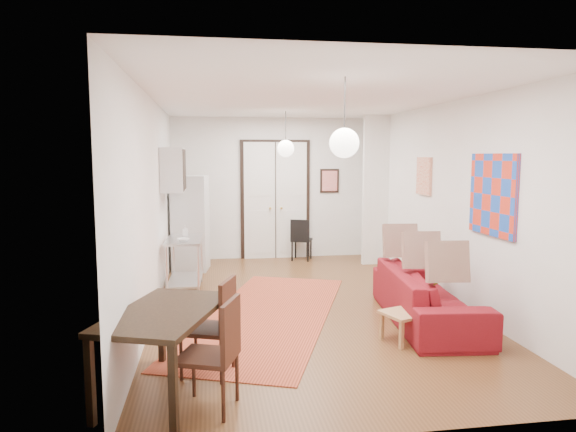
{
  "coord_description": "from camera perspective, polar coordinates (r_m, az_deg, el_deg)",
  "views": [
    {
      "loc": [
        -1.34,
        -7.04,
        2.12
      ],
      "look_at": [
        -0.22,
        0.29,
        1.25
      ],
      "focal_mm": 32.0,
      "sensor_mm": 36.0,
      "label": 1
    }
  ],
  "objects": [
    {
      "name": "floor",
      "position": [
        7.47,
        2.04,
        -9.79
      ],
      "size": [
        7.0,
        7.0,
        0.0
      ],
      "primitive_type": "plane",
      "color": "brown",
      "rests_on": "ground"
    },
    {
      "name": "ceiling",
      "position": [
        7.21,
        2.13,
        12.9
      ],
      "size": [
        4.2,
        7.0,
        0.02
      ],
      "primitive_type": "cube",
      "color": "white",
      "rests_on": "wall_back"
    },
    {
      "name": "wall_back",
      "position": [
        10.65,
        -1.45,
        3.08
      ],
      "size": [
        4.2,
        0.02,
        2.9
      ],
      "primitive_type": "cube",
      "color": "white",
      "rests_on": "floor"
    },
    {
      "name": "wall_front",
      "position": [
        3.84,
        11.9,
        -3.51
      ],
      "size": [
        4.2,
        0.02,
        2.9
      ],
      "primitive_type": "cube",
      "color": "white",
      "rests_on": "floor"
    },
    {
      "name": "wall_left",
      "position": [
        7.11,
        -14.78,
        1.06
      ],
      "size": [
        0.02,
        7.0,
        2.9
      ],
      "primitive_type": "cube",
      "color": "white",
      "rests_on": "floor"
    },
    {
      "name": "wall_right",
      "position": [
        7.86,
        17.3,
        1.5
      ],
      "size": [
        0.02,
        7.0,
        2.9
      ],
      "primitive_type": "cube",
      "color": "white",
      "rests_on": "floor"
    },
    {
      "name": "double_doors",
      "position": [
        10.62,
        -1.41,
        1.72
      ],
      "size": [
        1.44,
        0.06,
        2.5
      ],
      "primitive_type": "cube",
      "color": "white",
      "rests_on": "wall_back"
    },
    {
      "name": "stub_partition",
      "position": [
        10.13,
        9.7,
        2.8
      ],
      "size": [
        0.5,
        0.1,
        2.9
      ],
      "primitive_type": "cube",
      "color": "white",
      "rests_on": "floor"
    },
    {
      "name": "wall_cabinet",
      "position": [
        8.56,
        -12.62,
        5.06
      ],
      "size": [
        0.35,
        1.0,
        0.7
      ],
      "primitive_type": "cube",
      "color": "silver",
      "rests_on": "wall_left"
    },
    {
      "name": "painting_popart",
      "position": [
        6.74,
        21.81,
        2.21
      ],
      "size": [
        0.05,
        1.0,
        1.0
      ],
      "primitive_type": "cube",
      "color": "red",
      "rests_on": "wall_right"
    },
    {
      "name": "painting_abstract",
      "position": [
        8.56,
        14.88,
        4.32
      ],
      "size": [
        0.05,
        0.5,
        0.6
      ],
      "primitive_type": "cube",
      "color": "#EEE5C7",
      "rests_on": "wall_right"
    },
    {
      "name": "poster_back",
      "position": [
        10.81,
        4.64,
        3.91
      ],
      "size": [
        0.4,
        0.03,
        0.5
      ],
      "primitive_type": "cube",
      "color": "red",
      "rests_on": "wall_back"
    },
    {
      "name": "print_left",
      "position": [
        9.07,
        -13.37,
        5.44
      ],
      "size": [
        0.03,
        0.44,
        0.54
      ],
      "primitive_type": "cube",
      "color": "brown",
      "rests_on": "wall_left"
    },
    {
      "name": "pendant_back",
      "position": [
        9.14,
        -0.26,
        7.51
      ],
      "size": [
        0.3,
        0.3,
        0.8
      ],
      "color": "white",
      "rests_on": "ceiling"
    },
    {
      "name": "pendant_front",
      "position": [
        5.22,
        6.27,
        8.08
      ],
      "size": [
        0.3,
        0.3,
        0.8
      ],
      "color": "white",
      "rests_on": "ceiling"
    },
    {
      "name": "kilim_rug",
      "position": [
        7.0,
        -2.18,
        -10.9
      ],
      "size": [
        2.9,
        4.43,
        0.01
      ],
      "primitive_type": "cube",
      "rotation": [
        0.0,
        0.0,
        -0.35
      ],
      "color": "#B5472D",
      "rests_on": "floor"
    },
    {
      "name": "sofa",
      "position": [
        6.87,
        15.2,
        -8.58
      ],
      "size": [
        2.4,
        1.15,
        0.68
      ],
      "primitive_type": "imported",
      "rotation": [
        0.0,
        0.0,
        1.46
      ],
      "color": "maroon",
      "rests_on": "floor"
    },
    {
      "name": "coffee_table",
      "position": [
        6.23,
        13.91,
        -10.51
      ],
      "size": [
        0.87,
        0.67,
        0.34
      ],
      "rotation": [
        0.0,
        0.0,
        0.34
      ],
      "color": "tan",
      "rests_on": "floor"
    },
    {
      "name": "potted_plant",
      "position": [
        6.21,
        14.82,
        -8.55
      ],
      "size": [
        0.35,
        0.37,
        0.34
      ],
      "primitive_type": "imported",
      "rotation": [
        0.0,
        0.0,
        0.34
      ],
      "color": "#306B33",
      "rests_on": "coffee_table"
    },
    {
      "name": "kitchen_counter",
      "position": [
        8.3,
        -11.39,
        -4.54
      ],
      "size": [
        0.58,
        1.1,
        0.83
      ],
      "rotation": [
        0.0,
        0.0,
        -0.03
      ],
      "color": "silver",
      "rests_on": "floor"
    },
    {
      "name": "bowl",
      "position": [
        7.94,
        -11.54,
        -2.61
      ],
      "size": [
        0.2,
        0.2,
        0.05
      ],
      "primitive_type": "imported",
      "rotation": [
        0.0,
        0.0,
        -0.03
      ],
      "color": "silver",
      "rests_on": "kitchen_counter"
    },
    {
      "name": "soap_bottle",
      "position": [
        8.48,
        -11.38,
        -1.6
      ],
      "size": [
        0.08,
        0.08,
        0.17
      ],
      "primitive_type": "imported",
      "rotation": [
        0.0,
        0.0,
        -0.03
      ],
      "color": "#548CB7",
      "rests_on": "kitchen_counter"
    },
    {
      "name": "fridge",
      "position": [
        9.69,
        -10.77,
        -0.78
      ],
      "size": [
        0.7,
        0.7,
        1.76
      ],
      "primitive_type": "cube",
      "rotation": [
        0.0,
        0.0,
        -0.14
      ],
      "color": "silver",
      "rests_on": "floor"
    },
    {
      "name": "dining_table",
      "position": [
        4.75,
        -13.46,
        -11.1
      ],
      "size": [
        1.22,
        1.58,
        0.77
      ],
      "rotation": [
        0.0,
        0.0,
        -0.35
      ],
      "color": "black",
      "rests_on": "floor"
    },
    {
      "name": "dining_chair_near",
      "position": [
        5.2,
        -8.95,
        -10.96
      ],
      "size": [
        0.58,
        0.7,
        0.95
      ],
      "rotation": [
        0.0,
        0.0,
        -1.92
      ],
      "color": "#3A1C12",
      "rests_on": "floor"
    },
    {
      "name": "dining_chair_far",
      "position": [
        4.54,
        -8.98,
        -13.63
      ],
      "size": [
        0.58,
        0.7,
        0.95
      ],
      "rotation": [
        0.0,
        0.0,
        -1.92
      ],
      "color": "#3A1C12",
      "rests_on": "floor"
    },
    {
      "name": "black_side_chair",
      "position": [
        10.56,
        1.45,
        -2.17
      ],
      "size": [
        0.5,
        0.52,
        0.85
      ],
      "rotation": [
        0.0,
        0.0,
        2.76
      ],
      "color": "black",
      "rests_on": "floor"
    }
  ]
}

